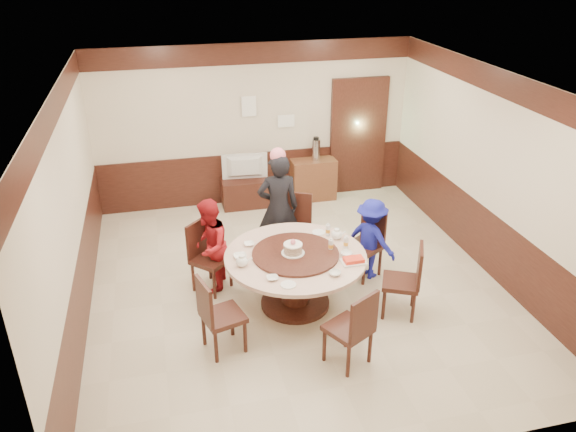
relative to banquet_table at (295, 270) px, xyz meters
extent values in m
plane|color=beige|center=(0.13, 0.42, -0.53)|extent=(6.00, 6.00, 0.00)
plane|color=white|center=(0.13, 0.42, 2.27)|extent=(6.00, 6.00, 0.00)
cube|color=beige|center=(0.13, 3.42, 0.87)|extent=(5.50, 0.04, 2.80)
cube|color=beige|center=(0.13, -2.58, 0.87)|extent=(5.50, 0.04, 2.80)
cube|color=beige|center=(-2.62, 0.42, 0.87)|extent=(0.04, 6.00, 2.80)
cube|color=beige|center=(2.88, 0.42, 0.87)|extent=(0.04, 6.00, 2.80)
cube|color=#371811|center=(0.13, 0.42, -0.08)|extent=(5.50, 6.00, 0.90)
cube|color=#371811|center=(0.13, 0.42, 2.09)|extent=(5.50, 6.00, 0.35)
cube|color=#371811|center=(2.03, 3.37, 0.52)|extent=(1.05, 0.08, 2.18)
cube|color=#8CD899|center=(2.03, 3.39, 0.52)|extent=(0.88, 0.02, 2.05)
cylinder|color=#371811|center=(0.00, 0.00, -0.50)|extent=(0.89, 0.89, 0.06)
cylinder|color=#371811|center=(0.00, 0.00, -0.18)|extent=(0.36, 0.36, 0.65)
cylinder|color=#CCA794|center=(0.00, 0.00, 0.19)|extent=(1.79, 1.79, 0.05)
cylinder|color=#371811|center=(0.00, 0.00, 0.23)|extent=(1.09, 1.09, 0.03)
cube|color=#371811|center=(1.10, 0.49, -0.08)|extent=(0.60, 0.60, 0.06)
cube|color=#371811|center=(1.28, 0.60, 0.19)|extent=(0.25, 0.38, 0.50)
cube|color=#371811|center=(1.10, 0.49, -0.32)|extent=(0.36, 0.36, 0.42)
cube|color=#371811|center=(0.29, 1.19, -0.08)|extent=(0.59, 0.59, 0.06)
cube|color=#371811|center=(0.39, 1.37, 0.19)|extent=(0.39, 0.22, 0.50)
cube|color=#371811|center=(0.29, 1.19, -0.32)|extent=(0.36, 0.36, 0.42)
cube|color=#371811|center=(-1.00, 0.64, -0.08)|extent=(0.62, 0.62, 0.06)
cube|color=#371811|center=(-1.15, 0.79, 0.19)|extent=(0.32, 0.33, 0.50)
cube|color=#371811|center=(-1.00, 0.64, -0.32)|extent=(0.36, 0.36, 0.42)
cube|color=#371811|center=(-1.01, -0.65, -0.08)|extent=(0.54, 0.54, 0.06)
cube|color=#371811|center=(-1.21, -0.71, 0.19)|extent=(0.15, 0.41, 0.50)
cube|color=#371811|center=(-1.01, -0.65, -0.32)|extent=(0.36, 0.36, 0.42)
cube|color=#371811|center=(0.29, -1.20, -0.08)|extent=(0.60, 0.60, 0.06)
cube|color=#371811|center=(0.40, -1.39, 0.19)|extent=(0.39, 0.24, 0.50)
cube|color=#371811|center=(0.29, -1.20, -0.32)|extent=(0.36, 0.36, 0.42)
cube|color=#371811|center=(1.23, -0.47, -0.08)|extent=(0.59, 0.59, 0.06)
cube|color=#371811|center=(1.42, -0.56, 0.19)|extent=(0.21, 0.40, 0.50)
cube|color=#371811|center=(1.23, -0.47, -0.32)|extent=(0.36, 0.36, 0.42)
imported|color=black|center=(0.05, 1.22, 0.29)|extent=(0.63, 0.44, 1.65)
imported|color=#A4151C|center=(-1.01, 0.65, 0.12)|extent=(0.64, 0.74, 1.30)
imported|color=#171C97|center=(1.19, 0.45, 0.05)|extent=(0.79, 0.87, 1.17)
cylinder|color=white|center=(-0.03, -0.01, 0.25)|extent=(0.29, 0.29, 0.01)
cylinder|color=tan|center=(-0.03, -0.01, 0.31)|extent=(0.23, 0.23, 0.11)
cylinder|color=white|center=(-0.03, -0.01, 0.37)|extent=(0.24, 0.24, 0.01)
sphere|color=pink|center=(-0.03, -0.01, 0.41)|extent=(0.07, 0.07, 0.07)
ellipsoid|color=white|center=(-0.69, -0.10, 0.28)|extent=(0.17, 0.15, 0.13)
ellipsoid|color=white|center=(0.63, 0.28, 0.28)|extent=(0.17, 0.15, 0.13)
imported|color=white|center=(-0.52, 0.38, 0.23)|extent=(0.13, 0.13, 0.03)
imported|color=white|center=(0.33, -0.57, 0.24)|extent=(0.14, 0.14, 0.04)
imported|color=white|center=(-0.40, -0.49, 0.23)|extent=(0.14, 0.14, 0.03)
imported|color=white|center=(0.61, -0.17, 0.24)|extent=(0.15, 0.15, 0.05)
imported|color=white|center=(-0.69, 0.09, 0.24)|extent=(0.16, 0.16, 0.04)
cylinder|color=white|center=(-0.25, -0.65, 0.22)|extent=(0.18, 0.18, 0.01)
cylinder|color=white|center=(0.45, 0.50, 0.22)|extent=(0.18, 0.18, 0.01)
cube|color=white|center=(0.64, -0.35, 0.23)|extent=(0.30, 0.20, 0.02)
cube|color=red|center=(0.64, -0.35, 0.26)|extent=(0.24, 0.15, 0.04)
cylinder|color=white|center=(0.46, -0.01, 0.30)|extent=(0.06, 0.06, 0.16)
cylinder|color=white|center=(0.66, 0.01, 0.30)|extent=(0.06, 0.06, 0.16)
cylinder|color=white|center=(0.54, 0.39, 0.30)|extent=(0.06, 0.06, 0.16)
cube|color=#371811|center=(-0.10, 3.17, -0.28)|extent=(0.85, 0.45, 0.50)
imported|color=gray|center=(-0.10, 3.17, 0.20)|extent=(0.80, 0.16, 0.46)
cube|color=brown|center=(1.15, 3.20, -0.16)|extent=(0.80, 0.40, 0.75)
cylinder|color=silver|center=(1.19, 3.20, 0.41)|extent=(0.15, 0.15, 0.38)
cube|color=white|center=(0.03, 3.37, 1.22)|extent=(0.25, 0.00, 0.35)
cube|color=white|center=(0.68, 3.37, 0.92)|extent=(0.30, 0.00, 0.22)
camera|label=1|loc=(-1.52, -5.89, 3.76)|focal=35.00mm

